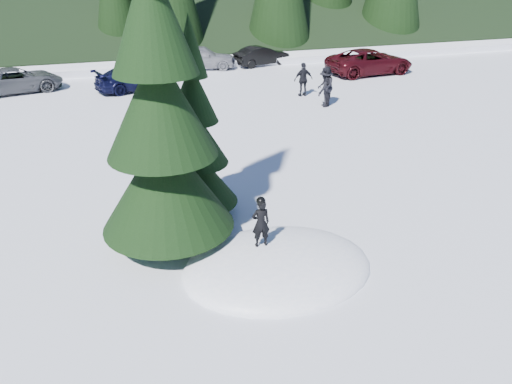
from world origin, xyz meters
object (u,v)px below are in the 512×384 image
object	(u,v)px
adult_0	(325,87)
adult_2	(326,88)
car_3	(136,78)
car_4	(201,57)
child_skier	(261,223)
car_6	(370,61)
car_5	(262,56)
spruce_tall	(160,117)
adult_1	(303,79)
spruce_short	(195,143)
car_2	(16,80)

from	to	relation	value
adult_0	adult_2	world-z (taller)	adult_0
car_3	car_4	world-z (taller)	car_4
car_3	adult_0	bearing A→B (deg)	-143.03
child_skier	car_6	distance (m)	21.64
car_4	car_5	xyz separation A→B (m)	(4.02, -0.07, -0.13)
adult_2	car_3	world-z (taller)	adult_2
adult_2	car_6	world-z (taller)	adult_2
car_5	car_6	size ratio (longest dim) A/B	0.69
spruce_tall	adult_1	world-z (taller)	spruce_tall
spruce_tall	child_skier	bearing A→B (deg)	-37.44
adult_2	car_3	distance (m)	10.18
adult_2	car_5	world-z (taller)	adult_2
spruce_tall	adult_0	world-z (taller)	spruce_tall
adult_0	car_3	distance (m)	10.19
spruce_tall	car_6	world-z (taller)	spruce_tall
spruce_short	adult_0	bearing A→B (deg)	48.48
adult_1	car_2	xyz separation A→B (m)	(-14.03, 5.27, -0.21)
adult_2	car_2	xyz separation A→B (m)	(-14.36, 7.22, -0.23)
car_5	car_6	xyz separation A→B (m)	(5.44, -4.39, 0.13)
spruce_tall	car_5	xyz separation A→B (m)	(9.11, 20.50, -2.71)
child_skier	car_2	size ratio (longest dim) A/B	0.26
adult_2	car_4	size ratio (longest dim) A/B	0.40
adult_1	adult_2	size ratio (longest dim) A/B	0.98
spruce_short	car_3	distance (m)	15.00
car_2	adult_1	bearing A→B (deg)	-124.57
child_skier	adult_0	size ratio (longest dim) A/B	0.63
car_2	car_3	world-z (taller)	car_2
spruce_short	car_6	size ratio (longest dim) A/B	1.01
car_3	car_5	world-z (taller)	car_3
spruce_tall	car_6	bearing A→B (deg)	47.93
spruce_tall	spruce_short	world-z (taller)	spruce_tall
car_5	car_6	distance (m)	6.99
car_2	car_6	bearing A→B (deg)	-108.64
spruce_short	car_3	bearing A→B (deg)	91.23
car_6	car_2	bearing A→B (deg)	80.04
adult_1	car_3	size ratio (longest dim) A/B	0.40
spruce_tall	car_6	distance (m)	21.85
spruce_short	adult_0	world-z (taller)	spruce_short
adult_2	car_3	xyz separation A→B (m)	(-8.36, 5.81, -0.25)
spruce_tall	car_5	world-z (taller)	spruce_tall
car_4	car_6	distance (m)	10.46
child_skier	adult_0	xyz separation A→B (m)	(7.07, 11.85, -0.13)
adult_1	spruce_short	bearing A→B (deg)	54.80
car_2	car_4	size ratio (longest dim) A/B	1.06
adult_2	car_3	size ratio (longest dim) A/B	0.41
adult_0	car_3	bearing A→B (deg)	-99.90
spruce_tall	spruce_short	bearing A→B (deg)	54.46
car_5	adult_1	bearing A→B (deg)	162.76
car_6	adult_0	bearing A→B (deg)	130.41
spruce_tall	car_2	xyz separation A→B (m)	(-5.32, 17.73, -2.69)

